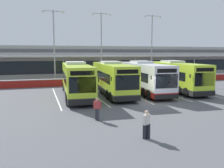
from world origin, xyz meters
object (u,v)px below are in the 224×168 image
coach_bus_left_centre (112,79)px  coach_bus_centre (144,78)px  coach_bus_right_centre (176,76)px  lamp_post_centre (101,43)px  lamp_post_east (152,44)px  lamp_post_west (54,43)px  coach_bus_leftmost (76,80)px  pedestrian_child (97,108)px  pedestrian_in_dark_coat (147,124)px

coach_bus_left_centre → coach_bus_centre: bearing=-0.6°
coach_bus_right_centre → lamp_post_centre: bearing=123.0°
lamp_post_centre → lamp_post_east: same height
coach_bus_left_centre → lamp_post_west: 12.94m
coach_bus_left_centre → lamp_post_centre: lamp_post_centre is taller
coach_bus_right_centre → lamp_post_east: (1.72, 10.40, 4.50)m
coach_bus_leftmost → coach_bus_centre: (8.23, 0.35, 0.00)m
coach_bus_left_centre → pedestrian_child: (-4.25, -10.22, -0.91)m
coach_bus_left_centre → pedestrian_child: 11.11m
coach_bus_leftmost → coach_bus_centre: bearing=2.4°
coach_bus_centre → pedestrian_in_dark_coat: (-6.52, -14.56, -0.91)m
coach_bus_left_centre → lamp_post_east: lamp_post_east is taller
pedestrian_child → lamp_post_centre: 22.48m
coach_bus_centre → lamp_post_east: bearing=59.7°
pedestrian_child → lamp_post_west: bearing=94.2°
coach_bus_centre → coach_bus_right_centre: (4.47, 0.18, 0.00)m
pedestrian_child → lamp_post_west: (-1.53, 20.89, 5.42)m
lamp_post_west → coach_bus_centre: bearing=-47.6°
lamp_post_west → lamp_post_centre: (7.31, 0.15, 0.00)m
lamp_post_west → lamp_post_east: bearing=-0.5°
coach_bus_leftmost → coach_bus_left_centre: (4.22, 0.39, 0.00)m
pedestrian_child → lamp_post_centre: bearing=74.7°
coach_bus_left_centre → lamp_post_centre: 11.81m
coach_bus_right_centre → lamp_post_centre: lamp_post_centre is taller
pedestrian_child → coach_bus_right_centre: bearing=39.1°
pedestrian_child → lamp_post_east: (14.45, 20.75, 5.42)m
coach_bus_right_centre → lamp_post_west: 18.29m
coach_bus_left_centre → pedestrian_in_dark_coat: bearing=-99.7°
coach_bus_leftmost → coach_bus_left_centre: same height
pedestrian_in_dark_coat → lamp_post_centre: size_ratio=0.15×
coach_bus_leftmost → lamp_post_east: size_ratio=1.12×
coach_bus_leftmost → lamp_post_east: bearing=37.1°
coach_bus_centre → pedestrian_child: coach_bus_centre is taller
pedestrian_child → lamp_post_west: 21.63m
pedestrian_child → pedestrian_in_dark_coat: bearing=-68.4°
coach_bus_right_centre → pedestrian_child: bearing=-140.9°
pedestrian_in_dark_coat → pedestrian_child: (-1.74, 4.39, 0.00)m
coach_bus_left_centre → lamp_post_east: 15.34m
coach_bus_leftmost → lamp_post_west: bearing=98.0°
coach_bus_centre → lamp_post_east: (6.19, 10.58, 4.50)m
coach_bus_centre → pedestrian_in_dark_coat: 15.98m
coach_bus_right_centre → pedestrian_in_dark_coat: bearing=-126.7°
pedestrian_child → lamp_post_centre: lamp_post_centre is taller
coach_bus_centre → lamp_post_centre: 12.02m
coach_bus_centre → pedestrian_child: bearing=-129.0°
coach_bus_left_centre → coach_bus_centre: size_ratio=1.00×
coach_bus_centre → pedestrian_in_dark_coat: bearing=-114.1°
lamp_post_west → lamp_post_east: 15.98m
coach_bus_left_centre → coach_bus_right_centre: 8.48m
lamp_post_centre → lamp_post_east: size_ratio=1.00×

